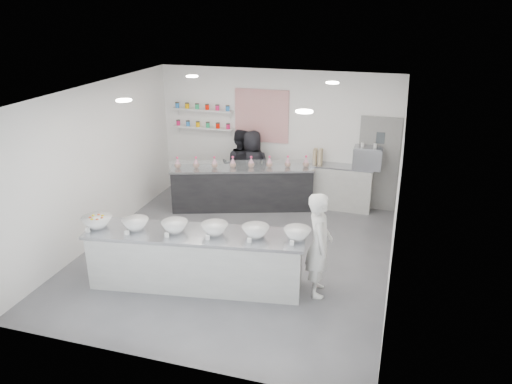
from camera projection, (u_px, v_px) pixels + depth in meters
The scene contains 26 objects.
floor at pixel (235, 255), 9.21m from camera, with size 6.00×6.00×0.00m, color #515156.
ceiling at pixel (232, 92), 8.11m from camera, with size 6.00×6.00×0.00m, color white.
back_wall at pixel (277, 136), 11.34m from camera, with size 5.50×5.50×0.00m, color white.
left_wall at pixel (96, 165), 9.39m from camera, with size 6.00×6.00×0.00m, color white.
right_wall at pixel (397, 196), 7.93m from camera, with size 6.00×6.00×0.00m, color white.
back_door at pixel (378, 164), 10.86m from camera, with size 0.88×0.04×2.10m, color gray.
pattern_panel at pixel (262, 116), 11.25m from camera, with size 1.25×0.03×1.20m, color #A92A32.
jar_shelf_lower at pixel (203, 128), 11.68m from camera, with size 1.45×0.22×0.04m, color silver.
jar_shelf_upper at pixel (203, 110), 11.53m from camera, with size 1.45×0.22×0.04m, color silver.
preserve_jars at pixel (202, 116), 11.56m from camera, with size 1.45×0.10×0.56m, color #E71C5F, non-canonical shape.
downlight_0 at pixel (124, 100), 7.60m from camera, with size 0.24×0.24×0.02m, color white.
downlight_1 at pixel (304, 111), 6.86m from camera, with size 0.24×0.24×0.02m, color white.
downlight_2 at pixel (192, 76), 9.92m from camera, with size 0.24×0.24×0.02m, color white.
downlight_3 at pixel (332, 83), 9.18m from camera, with size 0.24×0.24×0.02m, color white.
prep_counter at pixel (196, 259), 8.09m from camera, with size 3.51×0.80×0.96m, color #ADAEA8.
back_bar at pixel (242, 188), 11.08m from camera, with size 3.13×0.57×0.97m, color black.
sneeze_guard at pixel (242, 166), 10.60m from camera, with size 3.08×0.01×0.26m, color white.
espresso_ledge at pixel (341, 187), 11.09m from camera, with size 1.35×0.43×1.00m, color #ADAEA8.
espresso_machine at pixel (368, 158), 10.68m from camera, with size 0.60×0.42×0.46m, color #93969E.
cup_stacks at pixel (318, 157), 10.99m from camera, with size 0.24×0.24×0.33m, color tan, non-canonical shape.
prep_bowls at pixel (195, 228), 7.89m from camera, with size 3.68×0.53×0.17m, color white, non-canonical shape.
label_cards at pixel (176, 245), 7.46m from camera, with size 3.31×0.04×0.07m, color white, non-canonical shape.
cookie_bags at pixel (242, 162), 10.86m from camera, with size 2.94×0.14×0.26m, color pink, non-canonical shape.
woman_prep at pixel (319, 245), 7.75m from camera, with size 0.62×0.41×1.71m, color silver.
staff_left at pixel (240, 166), 11.42m from camera, with size 0.83×0.64×1.70m, color black.
staff_right at pixel (252, 167), 11.34m from camera, with size 0.83×0.54×1.69m, color black.
Camera 1 is at (2.71, -7.70, 4.44)m, focal length 35.00 mm.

